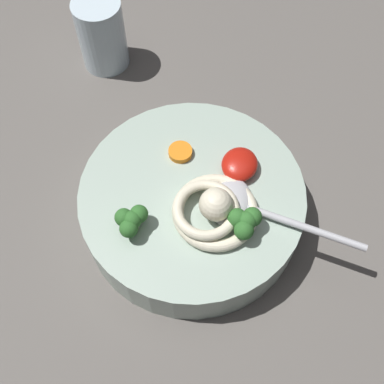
{
  "coord_description": "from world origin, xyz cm",
  "views": [
    {
      "loc": [
        23.22,
        6.6,
        55.71
      ],
      "look_at": [
        -1.79,
        -2.44,
        8.45
      ],
      "focal_mm": 45.12,
      "sensor_mm": 36.0,
      "label": 1
    }
  ],
  "objects_px": {
    "drinking_glass": "(102,34)",
    "soup_spoon": "(242,206)",
    "soup_bowl": "(192,204)",
    "noodle_pile": "(214,210)"
  },
  "relations": [
    {
      "from": "noodle_pile",
      "to": "drinking_glass",
      "type": "distance_m",
      "value": 0.32
    },
    {
      "from": "soup_bowl",
      "to": "noodle_pile",
      "type": "distance_m",
      "value": 0.06
    },
    {
      "from": "drinking_glass",
      "to": "soup_spoon",
      "type": "bearing_deg",
      "value": 52.91
    },
    {
      "from": "noodle_pile",
      "to": "soup_spoon",
      "type": "distance_m",
      "value": 0.03
    },
    {
      "from": "noodle_pile",
      "to": "soup_spoon",
      "type": "relative_size",
      "value": 0.6
    },
    {
      "from": "noodle_pile",
      "to": "drinking_glass",
      "type": "bearing_deg",
      "value": -132.48
    },
    {
      "from": "drinking_glass",
      "to": "noodle_pile",
      "type": "bearing_deg",
      "value": 47.52
    },
    {
      "from": "soup_spoon",
      "to": "drinking_glass",
      "type": "bearing_deg",
      "value": 144.6
    },
    {
      "from": "soup_spoon",
      "to": "soup_bowl",
      "type": "bearing_deg",
      "value": -180.0
    },
    {
      "from": "soup_bowl",
      "to": "soup_spoon",
      "type": "bearing_deg",
      "value": 88.31
    }
  ]
}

